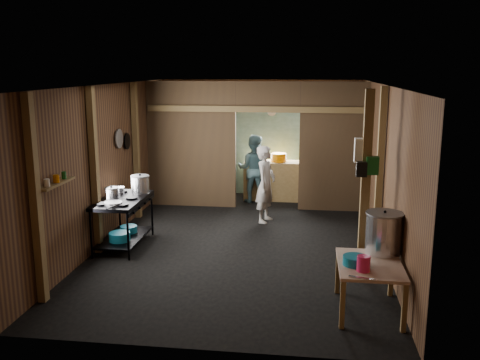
# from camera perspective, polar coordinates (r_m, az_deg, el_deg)

# --- Properties ---
(floor) EXTENTS (4.50, 7.00, 0.00)m
(floor) POSITION_cam_1_polar(r_m,az_deg,el_deg) (8.91, 0.17, -6.66)
(floor) COLOR black
(floor) RESTS_ON ground
(ceiling) EXTENTS (4.50, 7.00, 0.00)m
(ceiling) POSITION_cam_1_polar(r_m,az_deg,el_deg) (8.44, 0.18, 10.29)
(ceiling) COLOR #433E39
(ceiling) RESTS_ON ground
(wall_back) EXTENTS (4.50, 0.00, 2.60)m
(wall_back) POSITION_cam_1_polar(r_m,az_deg,el_deg) (12.02, 2.27, 4.63)
(wall_back) COLOR brown
(wall_back) RESTS_ON ground
(wall_front) EXTENTS (4.50, 0.00, 2.60)m
(wall_front) POSITION_cam_1_polar(r_m,az_deg,el_deg) (5.23, -4.66, -5.45)
(wall_front) COLOR brown
(wall_front) RESTS_ON ground
(wall_left) EXTENTS (0.00, 7.00, 2.60)m
(wall_left) POSITION_cam_1_polar(r_m,az_deg,el_deg) (9.13, -13.98, 1.87)
(wall_left) COLOR brown
(wall_left) RESTS_ON ground
(wall_right) EXTENTS (0.00, 7.00, 2.60)m
(wall_right) POSITION_cam_1_polar(r_m,az_deg,el_deg) (8.60, 15.22, 1.18)
(wall_right) COLOR brown
(wall_right) RESTS_ON ground
(partition_left) EXTENTS (1.85, 0.10, 2.60)m
(partition_left) POSITION_cam_1_polar(r_m,az_deg,el_deg) (10.95, -5.29, 3.85)
(partition_left) COLOR #523C1F
(partition_left) RESTS_ON floor
(partition_right) EXTENTS (1.35, 0.10, 2.60)m
(partition_right) POSITION_cam_1_polar(r_m,az_deg,el_deg) (10.70, 10.08, 3.51)
(partition_right) COLOR #523C1F
(partition_right) RESTS_ON floor
(partition_header) EXTENTS (1.30, 0.10, 0.60)m
(partition_header) POSITION_cam_1_polar(r_m,az_deg,el_deg) (10.61, 3.04, 9.05)
(partition_header) COLOR #523C1F
(partition_header) RESTS_ON wall_back
(turquoise_panel) EXTENTS (4.40, 0.06, 2.50)m
(turquoise_panel) POSITION_cam_1_polar(r_m,az_deg,el_deg) (11.97, 2.24, 4.36)
(turquoise_panel) COLOR #7EAAA9
(turquoise_panel) RESTS_ON wall_back
(back_counter) EXTENTS (1.20, 0.50, 0.85)m
(back_counter) POSITION_cam_1_polar(r_m,az_deg,el_deg) (11.61, 3.46, -0.04)
(back_counter) COLOR olive
(back_counter) RESTS_ON floor
(wall_clock) EXTENTS (0.20, 0.03, 0.20)m
(wall_clock) POSITION_cam_1_polar(r_m,az_deg,el_deg) (11.84, 3.46, 7.42)
(wall_clock) COLOR white
(wall_clock) RESTS_ON wall_back
(post_left_a) EXTENTS (0.10, 0.12, 2.60)m
(post_left_a) POSITION_cam_1_polar(r_m,az_deg,el_deg) (6.80, -21.31, -2.09)
(post_left_a) COLOR olive
(post_left_a) RESTS_ON floor
(post_left_b) EXTENTS (0.10, 0.12, 2.60)m
(post_left_b) POSITION_cam_1_polar(r_m,az_deg,el_deg) (8.38, -15.50, 0.88)
(post_left_b) COLOR olive
(post_left_b) RESTS_ON floor
(post_left_c) EXTENTS (0.10, 0.12, 2.60)m
(post_left_c) POSITION_cam_1_polar(r_m,az_deg,el_deg) (10.22, -11.20, 3.07)
(post_left_c) COLOR olive
(post_left_c) RESTS_ON floor
(post_right) EXTENTS (0.10, 0.12, 2.60)m
(post_right) POSITION_cam_1_polar(r_m,az_deg,el_deg) (8.39, 14.93, 0.93)
(post_right) COLOR olive
(post_right) RESTS_ON floor
(post_free) EXTENTS (0.12, 0.12, 2.60)m
(post_free) POSITION_cam_1_polar(r_m,az_deg,el_deg) (7.29, 13.45, -0.67)
(post_free) COLOR olive
(post_free) RESTS_ON floor
(cross_beam) EXTENTS (4.40, 0.12, 0.12)m
(cross_beam) POSITION_cam_1_polar(r_m,az_deg,el_deg) (10.60, 1.64, 7.70)
(cross_beam) COLOR olive
(cross_beam) RESTS_ON wall_left
(pan_lid_big) EXTENTS (0.03, 0.34, 0.34)m
(pan_lid_big) POSITION_cam_1_polar(r_m,az_deg,el_deg) (9.44, -12.99, 4.39)
(pan_lid_big) COLOR slate
(pan_lid_big) RESTS_ON wall_left
(pan_lid_small) EXTENTS (0.03, 0.30, 0.30)m
(pan_lid_small) POSITION_cam_1_polar(r_m,az_deg,el_deg) (9.82, -12.16, 4.14)
(pan_lid_small) COLOR black
(pan_lid_small) RESTS_ON wall_left
(wall_shelf) EXTENTS (0.14, 0.80, 0.03)m
(wall_shelf) POSITION_cam_1_polar(r_m,az_deg,el_deg) (7.19, -19.28, -0.37)
(wall_shelf) COLOR olive
(wall_shelf) RESTS_ON wall_left
(jar_white) EXTENTS (0.07, 0.07, 0.10)m
(jar_white) POSITION_cam_1_polar(r_m,az_deg,el_deg) (6.96, -20.23, -0.29)
(jar_white) COLOR white
(jar_white) RESTS_ON wall_shelf
(jar_yellow) EXTENTS (0.08, 0.08, 0.10)m
(jar_yellow) POSITION_cam_1_polar(r_m,az_deg,el_deg) (7.18, -19.32, 0.13)
(jar_yellow) COLOR #D86C00
(jar_yellow) RESTS_ON wall_shelf
(jar_green) EXTENTS (0.06, 0.06, 0.10)m
(jar_green) POSITION_cam_1_polar(r_m,az_deg,el_deg) (7.37, -18.57, 0.49)
(jar_green) COLOR #11561C
(jar_green) RESTS_ON wall_shelf
(bag_white) EXTENTS (0.22, 0.15, 0.32)m
(bag_white) POSITION_cam_1_polar(r_m,az_deg,el_deg) (7.27, 13.18, 3.17)
(bag_white) COLOR white
(bag_white) RESTS_ON post_free
(bag_green) EXTENTS (0.16, 0.12, 0.24)m
(bag_green) POSITION_cam_1_polar(r_m,az_deg,el_deg) (7.18, 14.17, 1.55)
(bag_green) COLOR #11561C
(bag_green) RESTS_ON post_free
(bag_black) EXTENTS (0.14, 0.10, 0.20)m
(bag_black) POSITION_cam_1_polar(r_m,az_deg,el_deg) (7.15, 13.05, 1.16)
(bag_black) COLOR black
(bag_black) RESTS_ON post_free
(gas_range) EXTENTS (0.70, 1.36, 0.80)m
(gas_range) POSITION_cam_1_polar(r_m,az_deg,el_deg) (8.78, -12.54, -4.51)
(gas_range) COLOR black
(gas_range) RESTS_ON floor
(prep_table) EXTENTS (0.75, 1.03, 0.61)m
(prep_table) POSITION_cam_1_polar(r_m,az_deg,el_deg) (6.58, 13.79, -11.23)
(prep_table) COLOR tan
(prep_table) RESTS_ON floor
(stove_pot_large) EXTENTS (0.36, 0.36, 0.32)m
(stove_pot_large) POSITION_cam_1_polar(r_m,az_deg,el_deg) (8.98, -10.77, -0.50)
(stove_pot_large) COLOR silver
(stove_pot_large) RESTS_ON gas_range
(stove_pot_med) EXTENTS (0.28, 0.28, 0.20)m
(stove_pot_med) POSITION_cam_1_polar(r_m,az_deg,el_deg) (8.70, -13.77, -1.43)
(stove_pot_med) COLOR silver
(stove_pot_med) RESTS_ON gas_range
(stove_saucepan) EXTENTS (0.20, 0.20, 0.10)m
(stove_saucepan) POSITION_cam_1_polar(r_m,az_deg,el_deg) (9.05, -12.91, -1.06)
(stove_saucepan) COLOR silver
(stove_saucepan) RESTS_ON gas_range
(frying_pan) EXTENTS (0.39, 0.55, 0.07)m
(frying_pan) POSITION_cam_1_polar(r_m,az_deg,el_deg) (8.30, -13.60, -2.48)
(frying_pan) COLOR slate
(frying_pan) RESTS_ON gas_range
(blue_tub_front) EXTENTS (0.34, 0.34, 0.14)m
(blue_tub_front) POSITION_cam_1_polar(r_m,az_deg,el_deg) (8.65, -12.94, -6.00)
(blue_tub_front) COLOR #116C87
(blue_tub_front) RESTS_ON gas_range
(blue_tub_back) EXTENTS (0.28, 0.28, 0.11)m
(blue_tub_back) POSITION_cam_1_polar(r_m,az_deg,el_deg) (9.04, -11.99, -5.24)
(blue_tub_back) COLOR #116C87
(blue_tub_back) RESTS_ON gas_range
(stock_pot) EXTENTS (0.58, 0.58, 0.54)m
(stock_pot) POSITION_cam_1_polar(r_m,az_deg,el_deg) (6.78, 15.34, -5.62)
(stock_pot) COLOR silver
(stock_pot) RESTS_ON prep_table
(wash_basin) EXTENTS (0.38, 0.38, 0.11)m
(wash_basin) POSITION_cam_1_polar(r_m,az_deg,el_deg) (6.36, 12.39, -8.53)
(wash_basin) COLOR #116C87
(wash_basin) RESTS_ON prep_table
(pink_bucket) EXTENTS (0.19, 0.19, 0.18)m
(pink_bucket) POSITION_cam_1_polar(r_m,az_deg,el_deg) (6.18, 13.26, -8.82)
(pink_bucket) COLOR #CB1C50
(pink_bucket) RESTS_ON prep_table
(knife) EXTENTS (0.30, 0.11, 0.01)m
(knife) POSITION_cam_1_polar(r_m,az_deg,el_deg) (6.01, 13.13, -10.30)
(knife) COLOR silver
(knife) RESTS_ON prep_table
(yellow_tub) EXTENTS (0.33, 0.33, 0.18)m
(yellow_tub) POSITION_cam_1_polar(r_m,az_deg,el_deg) (11.50, 4.22, 2.46)
(yellow_tub) COLOR #D86C00
(yellow_tub) RESTS_ON back_counter
(red_cup) EXTENTS (0.11, 0.11, 0.13)m
(red_cup) POSITION_cam_1_polar(r_m,az_deg,el_deg) (11.53, 2.48, 2.36)
(red_cup) COLOR #9F2B44
(red_cup) RESTS_ON back_counter
(cook) EXTENTS (0.48, 0.60, 1.45)m
(cook) POSITION_cam_1_polar(r_m,az_deg,el_deg) (9.85, 2.80, -0.45)
(cook) COLOR beige
(cook) RESTS_ON floor
(worker_back) EXTENTS (0.73, 0.58, 1.46)m
(worker_back) POSITION_cam_1_polar(r_m,az_deg,el_deg) (11.30, 1.47, 1.23)
(worker_back) COLOR #45686F
(worker_back) RESTS_ON floor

